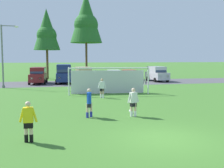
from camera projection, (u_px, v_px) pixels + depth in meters
ground_plane at (100, 93)px, 25.64m from camera, size 400.00×400.00×0.00m
parking_lot_strip at (85, 83)px, 36.32m from camera, size 52.00×8.40×0.01m
soccer_ball at (131, 111)px, 16.33m from camera, size 0.22×0.22×0.22m
soccer_goal at (108, 80)px, 25.14m from camera, size 7.55×2.53×2.57m
referee at (28, 122)px, 10.53m from camera, size 0.73×0.26×1.64m
player_striker_near at (102, 88)px, 22.46m from camera, size 0.70×0.39×1.64m
player_midfield_center at (89, 103)px, 15.01m from camera, size 0.38×0.72×1.64m
player_defender_far at (133, 102)px, 15.24m from camera, size 0.74×0.35×1.64m
parked_car_slot_far_left at (38, 75)px, 35.23m from camera, size 2.38×4.72×2.16m
parked_car_slot_left at (64, 73)px, 35.92m from camera, size 2.37×4.89×2.52m
parked_car_slot_center_left at (84, 75)px, 36.74m from camera, size 2.37×4.72×2.16m
parked_car_slot_center at (114, 76)px, 37.19m from camera, size 2.13×4.25×1.72m
parked_car_slot_center_right at (129, 76)px, 37.87m from camera, size 2.24×4.31×1.72m
parked_car_slot_right at (157, 74)px, 39.00m from camera, size 2.27×4.67×2.16m
tree_left_edge at (47, 31)px, 42.93m from camera, size 4.23×4.23×11.28m
tree_mid_left at (86, 19)px, 44.74m from camera, size 5.37×5.37×14.32m
street_lamp at (4, 55)px, 29.92m from camera, size 2.00×0.32×7.05m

